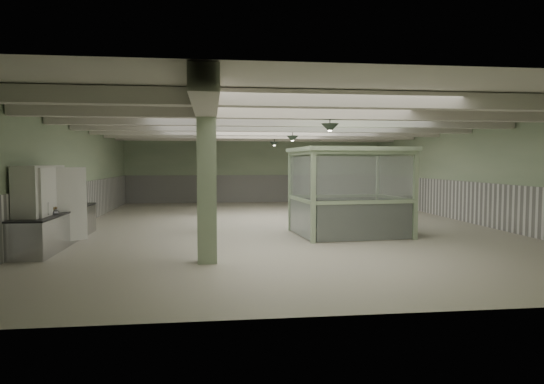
{
  "coord_description": "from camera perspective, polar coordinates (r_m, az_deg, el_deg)",
  "views": [
    {
      "loc": [
        -2.41,
        -16.68,
        2.22
      ],
      "look_at": [
        -0.55,
        -1.99,
        1.3
      ],
      "focal_mm": 32.0,
      "sensor_mm": 36.0,
      "label": 1
    }
  ],
  "objects": [
    {
      "name": "wainscot_back",
      "position": [
        26.81,
        -2.03,
        0.4
      ],
      "size": [
        13.9,
        0.05,
        1.5
      ],
      "primitive_type": "cube",
      "color": "white",
      "rests_on": "floor"
    },
    {
      "name": "wall_right",
      "position": [
        19.16,
        22.23,
        2.03
      ],
      "size": [
        0.02,
        20.0,
        3.6
      ],
      "primitive_type": "cube",
      "color": "#ABBE98",
      "rests_on": "floor"
    },
    {
      "name": "beam_d",
      "position": [
        16.9,
        1.03,
        7.62
      ],
      "size": [
        13.9,
        0.35,
        0.32
      ],
      "primitive_type": "cube",
      "color": "beige",
      "rests_on": "ceiling"
    },
    {
      "name": "pitcher_near",
      "position": [
        15.4,
        -22.09,
        -1.09
      ],
      "size": [
        0.22,
        0.24,
        0.29
      ],
      "primitive_type": null,
      "rotation": [
        0.0,
        0.0,
        -0.11
      ],
      "color": "#ABACB0",
      "rests_on": "prep_counter"
    },
    {
      "name": "wainscot_right",
      "position": [
        19.2,
        22.1,
        -1.1
      ],
      "size": [
        0.05,
        19.9,
        1.5
      ],
      "primitive_type": "cube",
      "color": "white",
      "rests_on": "floor"
    },
    {
      "name": "veg_colander",
      "position": [
        13.38,
        -24.71,
        -1.99
      ],
      "size": [
        0.53,
        0.53,
        0.2
      ],
      "primitive_type": null,
      "rotation": [
        0.0,
        0.0,
        0.19
      ],
      "color": "#404145",
      "rests_on": "prep_counter"
    },
    {
      "name": "beam_b",
      "position": [
        11.99,
        4.49,
        9.29
      ],
      "size": [
        13.9,
        0.35,
        0.32
      ],
      "primitive_type": "cube",
      "color": "beige",
      "rests_on": "ceiling"
    },
    {
      "name": "beam_a",
      "position": [
        9.57,
        7.58,
        10.74
      ],
      "size": [
        13.9,
        0.35,
        0.32
      ],
      "primitive_type": "cube",
      "color": "beige",
      "rests_on": "ceiling"
    },
    {
      "name": "pendant_mid",
      "position": [
        17.45,
        2.42,
        6.28
      ],
      "size": [
        0.44,
        0.44,
        0.22
      ],
      "primitive_type": "cone",
      "rotation": [
        3.14,
        0.0,
        0.0
      ],
      "color": "#2D3C2F",
      "rests_on": "ceiling"
    },
    {
      "name": "filing_cabinet",
      "position": [
        15.67,
        15.95,
        -2.52
      ],
      "size": [
        0.53,
        0.64,
        1.2
      ],
      "primitive_type": "cube",
      "rotation": [
        0.0,
        0.0,
        -0.3
      ],
      "color": "#58594A",
      "rests_on": "floor"
    },
    {
      "name": "beam_f",
      "position": [
        21.85,
        -0.86,
        6.7
      ],
      "size": [
        13.9,
        0.35,
        0.32
      ],
      "primitive_type": "cube",
      "color": "beige",
      "rests_on": "ceiling"
    },
    {
      "name": "wall_back",
      "position": [
        26.8,
        -2.04,
        2.65
      ],
      "size": [
        14.0,
        0.02,
        3.6
      ],
      "primitive_type": "cube",
      "color": "#ABBE98",
      "rests_on": "floor"
    },
    {
      "name": "guard_booth",
      "position": [
        14.87,
        9.07,
        1.83
      ],
      "size": [
        3.51,
        3.04,
        2.65
      ],
      "rotation": [
        0.0,
        0.0,
        0.08
      ],
      "color": "#A9C39C",
      "rests_on": "floor"
    },
    {
      "name": "prep_counter",
      "position": [
        14.4,
        -23.86,
        -3.76
      ],
      "size": [
        0.88,
        5.05,
        0.91
      ],
      "color": "#ABACB0",
      "rests_on": "floor"
    },
    {
      "name": "pitcher_far",
      "position": [
        15.79,
        -22.72,
        -1.08
      ],
      "size": [
        0.18,
        0.2,
        0.24
      ],
      "primitive_type": null,
      "rotation": [
        0.0,
        0.0,
        -0.09
      ],
      "color": "#ABACB0",
      "rests_on": "prep_counter"
    },
    {
      "name": "column_c",
      "position": [
        20.69,
        -7.45,
        2.36
      ],
      "size": [
        0.42,
        0.42,
        3.6
      ],
      "primitive_type": "cube",
      "color": "#A8BE99",
      "rests_on": "floor"
    },
    {
      "name": "ceiling",
      "position": [
        16.91,
        1.03,
        8.23
      ],
      "size": [
        14.0,
        20.0,
        0.02
      ],
      "primitive_type": "cube",
      "color": "silver",
      "rests_on": "wall_back"
    },
    {
      "name": "column_a",
      "position": [
        10.69,
        -7.68,
        1.28
      ],
      "size": [
        0.42,
        0.42,
        3.6
      ],
      "primitive_type": "cube",
      "color": "#A8BE99",
      "rests_on": "floor"
    },
    {
      "name": "girder",
      "position": [
        16.72,
        -7.56,
        7.5
      ],
      "size": [
        0.45,
        19.9,
        0.4
      ],
      "primitive_type": "cube",
      "color": "beige",
      "rests_on": "ceiling"
    },
    {
      "name": "wainscot_left",
      "position": [
        17.36,
        -22.43,
        -1.57
      ],
      "size": [
        0.05,
        19.9,
        1.5
      ],
      "primitive_type": "cube",
      "color": "white",
      "rests_on": "floor"
    },
    {
      "name": "wall_front",
      "position": [
        7.12,
        12.61,
        0.1
      ],
      "size": [
        14.0,
        0.02,
        3.6
      ],
      "primitive_type": "cube",
      "color": "#ABBE98",
      "rests_on": "floor"
    },
    {
      "name": "walkin_cooler",
      "position": [
        13.42,
        -25.48,
        -1.87
      ],
      "size": [
        1.05,
        2.25,
        2.06
      ],
      "color": "white",
      "rests_on": "floor"
    },
    {
      "name": "wall_left",
      "position": [
        17.31,
        -22.59,
        1.89
      ],
      "size": [
        0.02,
        20.0,
        3.6
      ],
      "primitive_type": "cube",
      "color": "#ABBE98",
      "rests_on": "floor"
    },
    {
      "name": "pendant_front",
      "position": [
        12.07,
        6.83,
        7.48
      ],
      "size": [
        0.44,
        0.44,
        0.22
      ],
      "primitive_type": "cone",
      "rotation": [
        3.14,
        0.0,
        0.0
      ],
      "color": "#2D3C2F",
      "rests_on": "ceiling"
    },
    {
      "name": "beam_g",
      "position": [
        24.33,
        -1.52,
        6.37
      ],
      "size": [
        13.9,
        0.35,
        0.32
      ],
      "primitive_type": "cube",
      "color": "beige",
      "rests_on": "ceiling"
    },
    {
      "name": "floor",
      "position": [
        17.0,
        1.01,
        -3.95
      ],
      "size": [
        20.0,
        20.0,
        0.0
      ],
      "primitive_type": "plane",
      "color": "beige",
      "rests_on": "ground"
    },
    {
      "name": "beam_e",
      "position": [
        19.37,
        -0.04,
        7.1
      ],
      "size": [
        13.9,
        0.35,
        0.32
      ],
      "primitive_type": "cube",
      "color": "beige",
      "rests_on": "ceiling"
    },
    {
      "name": "pendant_back",
      "position": [
        22.39,
        0.27,
        5.67
      ],
      "size": [
        0.44,
        0.44,
        0.22
      ],
      "primitive_type": "cone",
      "rotation": [
        3.14,
        0.0,
        0.0
      ],
      "color": "#2D3C2F",
      "rests_on": "ceiling"
    },
    {
      "name": "column_d",
      "position": [
        24.69,
        -7.41,
        2.54
      ],
      "size": [
        0.42,
        0.42,
        3.6
      ],
      "primitive_type": "cube",
      "color": "#A8BE99",
      "rests_on": "floor"
    },
    {
      "name": "orange_bowl",
      "position": [
        15.36,
        -23.04,
        -1.51
      ],
      "size": [
        0.29,
        0.29,
        0.08
      ],
      "primitive_type": "cylinder",
      "rotation": [
        0.0,
        0.0,
        -0.4
      ],
      "color": "#B2B2B7",
      "rests_on": "prep_counter"
    },
    {
      "name": "column_b",
      "position": [
        15.69,
        -7.53,
        1.99
      ],
      "size": [
        0.42,
        0.42,
        3.6
      ],
      "primitive_type": "cube",
      "color": "#A8BE99",
      "rests_on": "floor"
    },
    {
      "name": "beam_c",
      "position": [
        14.44,
        2.46,
        8.32
      ],
      "size": [
        13.9,
        0.35,
        0.32
      ],
      "primitive_type": "cube",
      "color": "beige",
      "rests_on": "ceiling"
    }
  ]
}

